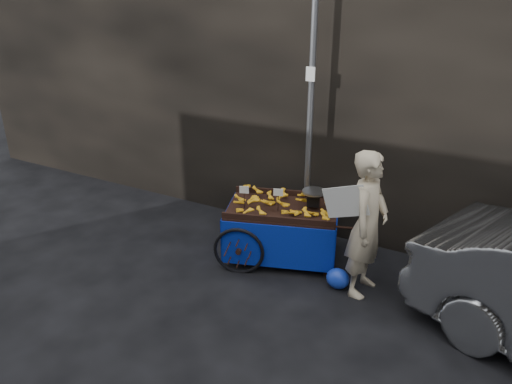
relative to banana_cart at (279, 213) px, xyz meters
The scene contains 6 objects.
ground 0.98m from the banana_cart, 102.55° to the right, with size 80.00×80.00×0.00m, color black.
building_wall 2.65m from the banana_cart, 82.89° to the left, with size 13.50×2.00×5.00m.
street_pole 1.48m from the banana_cart, 76.47° to the left, with size 0.12×0.10×4.00m.
banana_cart is the anchor object (origin of this frame).
vendor 1.28m from the banana_cart, 10.03° to the right, with size 0.76×0.69×1.80m.
plastic_bag 1.16m from the banana_cart, 18.38° to the right, with size 0.29×0.23×0.26m, color #1734B1.
Camera 1 is at (2.67, -4.64, 3.60)m, focal length 35.00 mm.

